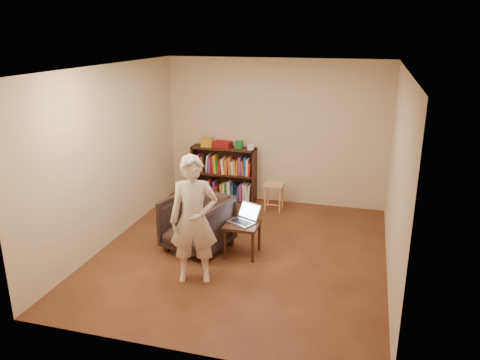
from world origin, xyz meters
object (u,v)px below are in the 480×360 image
(laptop, at_px, (244,218))
(person, at_px, (194,220))
(stool, at_px, (274,189))
(bookshelf, at_px, (224,176))
(armchair, at_px, (197,223))
(side_table, at_px, (242,229))

(laptop, bearing_deg, person, -87.77)
(stool, bearing_deg, laptop, -92.24)
(stool, height_order, laptop, laptop)
(stool, bearing_deg, bookshelf, 163.20)
(bookshelf, xyz_separation_m, laptop, (0.94, -2.06, 0.09))
(bookshelf, relative_size, person, 0.73)
(armchair, distance_m, side_table, 0.67)
(bookshelf, relative_size, side_table, 2.54)
(stool, height_order, person, person)
(laptop, bearing_deg, armchair, -148.56)
(stool, distance_m, side_table, 1.83)
(stool, relative_size, laptop, 1.01)
(side_table, height_order, laptop, laptop)
(bookshelf, height_order, person, person)
(laptop, height_order, person, person)
(stool, bearing_deg, person, -100.02)
(bookshelf, distance_m, person, 3.04)
(person, bearing_deg, laptop, 49.23)
(armchair, distance_m, laptop, 0.70)
(person, bearing_deg, bookshelf, 83.33)
(stool, relative_size, side_table, 1.03)
(side_table, distance_m, person, 1.02)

